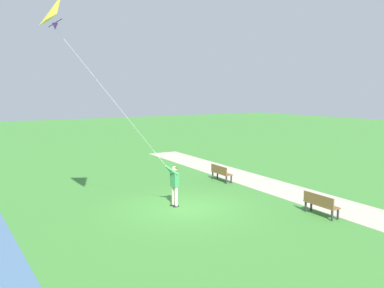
# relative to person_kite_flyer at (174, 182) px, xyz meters

# --- Properties ---
(ground_plane) EXTENTS (120.00, 120.00, 0.00)m
(ground_plane) POSITION_rel_person_kite_flyer_xyz_m (-0.22, 0.37, -1.05)
(ground_plane) COLOR #3D7F33
(walkway_path) EXTENTS (4.41, 32.09, 0.02)m
(walkway_path) POSITION_rel_person_kite_flyer_xyz_m (-5.91, 2.37, -1.04)
(walkway_path) COLOR #B7AD99
(walkway_path) RESTS_ON ground
(person_kite_flyer) EXTENTS (0.62, 0.52, 1.83)m
(person_kite_flyer) POSITION_rel_person_kite_flyer_xyz_m (0.00, 0.00, 0.00)
(person_kite_flyer) COLOR #232328
(person_kite_flyer) RESTS_ON ground
(flying_kite) EXTENTS (4.43, 1.89, 6.29)m
(flying_kite) POSITION_rel_person_kite_flyer_xyz_m (4.43, 0.12, 6.44)
(flying_kite) COLOR yellow
(park_bench_near_walkway) EXTENTS (0.53, 1.52, 0.88)m
(park_bench_near_walkway) POSITION_rel_person_kite_flyer_xyz_m (-4.56, -2.72, -0.54)
(park_bench_near_walkway) COLOR brown
(park_bench_near_walkway) RESTS_ON ground
(park_bench_far_walkway) EXTENTS (0.53, 1.52, 0.88)m
(park_bench_far_walkway) POSITION_rel_person_kite_flyer_xyz_m (-4.12, 4.27, -0.54)
(park_bench_far_walkway) COLOR brown
(park_bench_far_walkway) RESTS_ON ground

